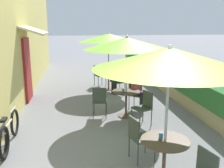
# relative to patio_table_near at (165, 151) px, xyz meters

# --- Properties ---
(cafe_facade_wall) EXTENTS (0.98, 14.59, 4.20)m
(cafe_facade_wall) POSITION_rel_patio_table_near_xyz_m (-3.12, 5.74, 1.55)
(cafe_facade_wall) COLOR #E0CC6B
(cafe_facade_wall) RESTS_ON ground_plane
(planter_hedge) EXTENTS (0.60, 13.59, 1.01)m
(planter_hedge) POSITION_rel_patio_table_near_xyz_m (2.17, 5.77, 0.00)
(planter_hedge) COLOR tan
(planter_hedge) RESTS_ON ground_plane
(patio_table_near) EXTENTS (0.78, 0.78, 0.74)m
(patio_table_near) POSITION_rel_patio_table_near_xyz_m (0.00, 0.00, 0.00)
(patio_table_near) COLOR brown
(patio_table_near) RESTS_ON ground_plane
(patio_umbrella_near) EXTENTS (2.29, 2.29, 2.25)m
(patio_umbrella_near) POSITION_rel_patio_table_near_xyz_m (0.00, -0.00, 1.50)
(patio_umbrella_near) COLOR #B7B7BC
(patio_umbrella_near) RESTS_ON ground_plane
(cafe_chair_near_left) EXTENTS (0.48, 0.48, 0.87)m
(cafe_chair_near_left) POSITION_rel_patio_table_near_xyz_m (-0.25, 0.69, -0.02)
(cafe_chair_near_left) COLOR #384238
(cafe_chair_near_left) RESTS_ON ground_plane
(coffee_cup_near) EXTENTS (0.07, 0.07, 0.09)m
(coffee_cup_near) POSITION_rel_patio_table_near_xyz_m (-0.05, 0.07, 0.24)
(coffee_cup_near) COLOR teal
(coffee_cup_near) RESTS_ON patio_table_near
(patio_table_mid) EXTENTS (0.78, 0.78, 0.74)m
(patio_table_mid) POSITION_rel_patio_table_near_xyz_m (0.00, 3.04, 0.00)
(patio_table_mid) COLOR brown
(patio_table_mid) RESTS_ON ground_plane
(patio_umbrella_mid) EXTENTS (2.29, 2.29, 2.25)m
(patio_umbrella_mid) POSITION_rel_patio_table_near_xyz_m (0.00, 3.04, 1.50)
(patio_umbrella_mid) COLOR #B7B7BC
(patio_umbrella_mid) RESTS_ON ground_plane
(cafe_chair_mid_left) EXTENTS (0.56, 0.56, 0.87)m
(cafe_chair_mid_left) POSITION_rel_patio_table_near_xyz_m (0.40, 3.66, -0.02)
(cafe_chair_mid_left) COLOR #384238
(cafe_chair_mid_left) RESTS_ON ground_plane
(seated_patron_mid_left) EXTENTS (0.51, 0.50, 1.25)m
(seated_patron_mid_left) POSITION_rel_patio_table_near_xyz_m (0.49, 3.58, 0.15)
(seated_patron_mid_left) COLOR #23232D
(seated_patron_mid_left) RESTS_ON ground_plane
(cafe_chair_mid_right) EXTENTS (0.46, 0.46, 0.87)m
(cafe_chair_mid_right) POSITION_rel_patio_table_near_xyz_m (-0.73, 3.08, -0.02)
(cafe_chair_mid_right) COLOR #384238
(cafe_chair_mid_right) RESTS_ON ground_plane
(cafe_chair_mid_back) EXTENTS (0.52, 0.52, 0.87)m
(cafe_chair_mid_back) POSITION_rel_patio_table_near_xyz_m (0.34, 2.38, -0.02)
(cafe_chair_mid_back) COLOR #384238
(cafe_chair_mid_back) RESTS_ON ground_plane
(coffee_cup_mid) EXTENTS (0.07, 0.07, 0.09)m
(coffee_cup_mid) POSITION_rel_patio_table_near_xyz_m (-0.10, 2.94, 0.24)
(coffee_cup_mid) COLOR teal
(coffee_cup_mid) RESTS_ON patio_table_mid
(patio_table_far) EXTENTS (0.78, 0.78, 0.74)m
(patio_table_far) POSITION_rel_patio_table_near_xyz_m (-0.07, 6.09, 0.00)
(patio_table_far) COLOR brown
(patio_table_far) RESTS_ON ground_plane
(patio_umbrella_far) EXTENTS (2.29, 2.29, 2.25)m
(patio_umbrella_far) POSITION_rel_patio_table_near_xyz_m (-0.07, 6.09, 1.50)
(patio_umbrella_far) COLOR #B7B7BC
(patio_umbrella_far) RESTS_ON ground_plane
(cafe_chair_far_left) EXTENTS (0.52, 0.52, 0.87)m
(cafe_chair_far_left) POSITION_rel_patio_table_near_xyz_m (-0.41, 6.75, -0.02)
(cafe_chair_far_left) COLOR #384238
(cafe_chair_far_left) RESTS_ON ground_plane
(cafe_chair_far_right) EXTENTS (0.52, 0.52, 0.87)m
(cafe_chair_far_right) POSITION_rel_patio_table_near_xyz_m (0.27, 5.44, -0.02)
(cafe_chair_far_right) COLOR #384238
(cafe_chair_far_right) RESTS_ON ground_plane
(seated_patron_far_right) EXTENTS (0.49, 0.44, 1.25)m
(seated_patron_far_right) POSITION_rel_patio_table_near_xyz_m (0.17, 5.40, 0.15)
(seated_patron_far_right) COLOR #23232D
(seated_patron_far_right) RESTS_ON ground_plane
(coffee_cup_far) EXTENTS (0.07, 0.07, 0.09)m
(coffee_cup_far) POSITION_rel_patio_table_near_xyz_m (-0.23, 6.05, 0.24)
(coffee_cup_far) COLOR white
(coffee_cup_far) RESTS_ON patio_table_far
(bicycle_second) EXTENTS (0.10, 1.64, 0.71)m
(bicycle_second) POSITION_rel_patio_table_near_xyz_m (-2.81, 1.71, -0.21)
(bicycle_second) COLOR black
(bicycle_second) RESTS_ON ground_plane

